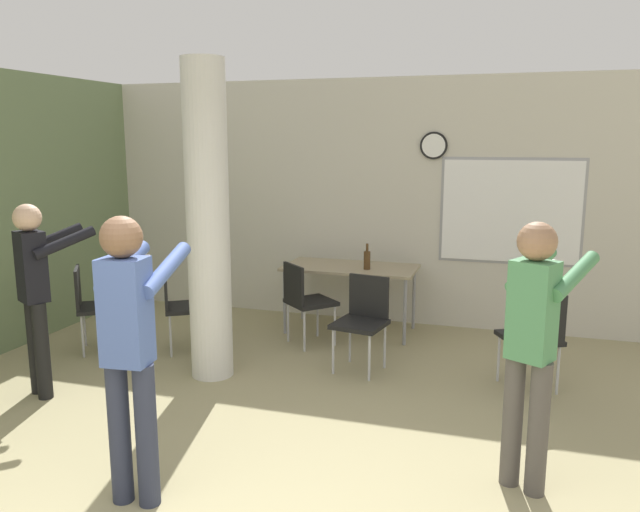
% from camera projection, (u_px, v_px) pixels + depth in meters
% --- Properties ---
extents(wall_back, '(8.00, 0.15, 2.80)m').
position_uv_depth(wall_back, '(390.00, 203.00, 7.19)').
color(wall_back, beige).
rests_on(wall_back, ground_plane).
extents(support_pillar, '(0.38, 0.38, 2.80)m').
position_uv_depth(support_pillar, '(208.00, 223.00, 5.45)').
color(support_pillar, silver).
rests_on(support_pillar, ground_plane).
extents(folding_table, '(1.45, 0.72, 0.74)m').
position_uv_depth(folding_table, '(350.00, 271.00, 6.88)').
color(folding_table, tan).
rests_on(folding_table, ground_plane).
extents(bottle_on_table, '(0.07, 0.07, 0.28)m').
position_uv_depth(bottle_on_table, '(367.00, 260.00, 6.69)').
color(bottle_on_table, '#4C3319').
rests_on(bottle_on_table, folding_table).
extents(chair_near_pillar, '(0.61, 0.61, 0.87)m').
position_uv_depth(chair_near_pillar, '(180.00, 302.00, 6.27)').
color(chair_near_pillar, black).
rests_on(chair_near_pillar, ground_plane).
extents(chair_table_left, '(0.62, 0.62, 0.87)m').
position_uv_depth(chair_table_left, '(305.00, 297.00, 6.44)').
color(chair_table_left, black).
rests_on(chair_table_left, ground_plane).
extents(chair_by_left_wall, '(0.61, 0.61, 0.87)m').
position_uv_depth(chair_by_left_wall, '(93.00, 302.00, 6.27)').
color(chair_by_left_wall, black).
rests_on(chair_by_left_wall, ground_plane).
extents(chair_mid_room, '(0.59, 0.59, 0.87)m').
position_uv_depth(chair_mid_room, '(534.00, 334.00, 5.25)').
color(chair_mid_room, black).
rests_on(chair_mid_room, ground_plane).
extents(chair_table_front, '(0.51, 0.51, 0.87)m').
position_uv_depth(chair_table_front, '(363.00, 316.00, 5.77)').
color(chair_table_front, black).
rests_on(chair_table_front, ground_plane).
extents(person_playing_side, '(0.56, 0.69, 1.66)m').
position_uv_depth(person_playing_side, '(533.00, 336.00, 3.70)').
color(person_playing_side, '#514C47').
rests_on(person_playing_side, ground_plane).
extents(person_playing_front, '(0.42, 0.66, 1.72)m').
position_uv_depth(person_playing_front, '(130.00, 338.00, 3.55)').
color(person_playing_front, '#2D3347').
rests_on(person_playing_front, ground_plane).
extents(person_watching_back, '(0.56, 0.65, 1.62)m').
position_uv_depth(person_watching_back, '(36.00, 285.00, 5.10)').
color(person_watching_back, black).
rests_on(person_watching_back, ground_plane).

